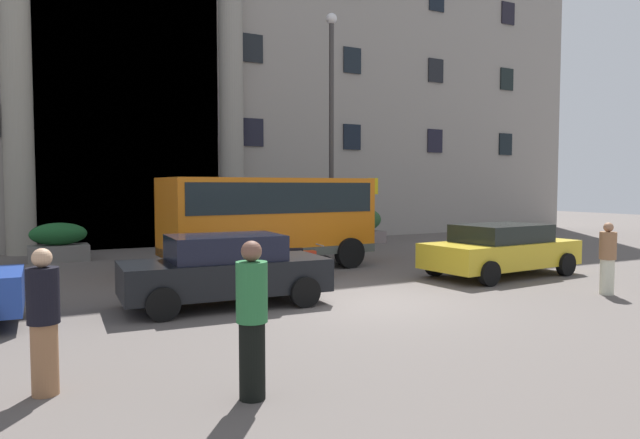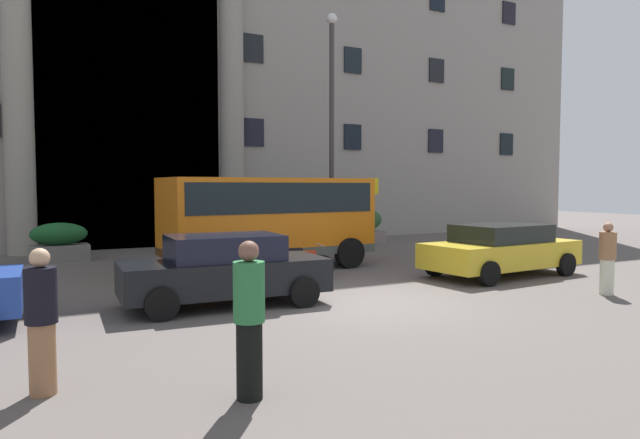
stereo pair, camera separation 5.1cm
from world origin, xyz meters
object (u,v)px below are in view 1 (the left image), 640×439
(lamppost_plaza_centre, at_px, (331,116))
(hedge_planter_west, at_px, (272,229))
(orange_minibus, at_px, (268,214))
(motorcycle_far_end, at_px, (502,247))
(hedge_planter_entrance_right, at_px, (59,243))
(pedestrian_man_red_shirt, at_px, (608,258))
(parked_estate_mid, at_px, (501,249))
(pedestrian_child_trailing, at_px, (44,321))
(hedge_planter_far_east, at_px, (364,226))
(parked_coupe_end, at_px, (225,269))
(bus_stop_sign, at_px, (372,206))
(pedestrian_woman_with_bag, at_px, (252,319))
(scooter_by_planter, at_px, (298,262))

(lamppost_plaza_centre, bearing_deg, hedge_planter_west, 118.22)
(orange_minibus, bearing_deg, motorcycle_far_end, -17.82)
(hedge_planter_entrance_right, xyz_separation_m, pedestrian_man_red_shirt, (10.47, -12.02, 0.21))
(parked_estate_mid, distance_m, pedestrian_child_trailing, 11.95)
(hedge_planter_far_east, distance_m, parked_coupe_end, 13.19)
(hedge_planter_far_east, height_order, parked_coupe_end, hedge_planter_far_east)
(hedge_planter_far_east, bearing_deg, bus_stop_sign, -116.52)
(orange_minibus, relative_size, lamppost_plaza_centre, 0.70)
(bus_stop_sign, distance_m, parked_coupe_end, 10.33)
(bus_stop_sign, height_order, lamppost_plaza_centre, lamppost_plaza_centre)
(parked_coupe_end, bearing_deg, pedestrian_child_trailing, -129.46)
(pedestrian_woman_with_bag, bearing_deg, lamppost_plaza_centre, 3.70)
(parked_estate_mid, bearing_deg, lamppost_plaza_centre, 95.99)
(motorcycle_far_end, height_order, pedestrian_man_red_shirt, pedestrian_man_red_shirt)
(bus_stop_sign, xyz_separation_m, lamppost_plaza_centre, (-1.35, 0.70, 3.31))
(pedestrian_child_trailing, xyz_separation_m, pedestrian_man_red_shirt, (11.40, 0.85, -0.06))
(hedge_planter_entrance_right, bearing_deg, hedge_planter_far_east, 1.24)
(orange_minibus, distance_m, pedestrian_man_red_shirt, 8.97)
(bus_stop_sign, height_order, pedestrian_child_trailing, bus_stop_sign)
(bus_stop_sign, distance_m, pedestrian_child_trailing, 15.40)
(bus_stop_sign, bearing_deg, motorcycle_far_end, -62.23)
(hedge_planter_west, bearing_deg, pedestrian_woman_with_bag, -114.13)
(hedge_planter_far_east, bearing_deg, lamppost_plaza_centre, -142.89)
(pedestrian_woman_with_bag, bearing_deg, motorcycle_far_end, -20.84)
(hedge_planter_far_east, bearing_deg, hedge_planter_entrance_right, -178.76)
(orange_minibus, distance_m, parked_coupe_end, 5.31)
(parked_coupe_end, xyz_separation_m, motorcycle_far_end, (10.14, 2.35, -0.28))
(hedge_planter_far_east, height_order, parked_estate_mid, hedge_planter_far_east)
(pedestrian_child_trailing, bearing_deg, hedge_planter_west, -101.67)
(scooter_by_planter, distance_m, pedestrian_woman_with_bag, 8.32)
(hedge_planter_entrance_right, height_order, pedestrian_woman_with_bag, pedestrian_woman_with_bag)
(hedge_planter_far_east, xyz_separation_m, pedestrian_child_trailing, (-12.77, -13.12, 0.15))
(parked_estate_mid, relative_size, motorcycle_far_end, 2.32)
(hedge_planter_west, distance_m, lamppost_plaza_centre, 5.10)
(scooter_by_planter, relative_size, pedestrian_child_trailing, 1.15)
(orange_minibus, bearing_deg, bus_stop_sign, 20.98)
(hedge_planter_west, relative_size, pedestrian_woman_with_bag, 1.04)
(bus_stop_sign, distance_m, pedestrian_man_red_shirt, 9.54)
(hedge_planter_west, distance_m, parked_estate_mid, 9.95)
(pedestrian_man_red_shirt, distance_m, lamppost_plaza_centre, 11.11)
(pedestrian_woman_with_bag, distance_m, pedestrian_man_red_shirt, 9.55)
(orange_minibus, bearing_deg, pedestrian_child_trailing, -129.56)
(motorcycle_far_end, bearing_deg, pedestrian_child_trailing, -150.36)
(pedestrian_child_trailing, distance_m, lamppost_plaza_centre, 15.48)
(bus_stop_sign, relative_size, hedge_planter_far_east, 1.53)
(scooter_by_planter, bearing_deg, motorcycle_far_end, 8.31)
(pedestrian_child_trailing, bearing_deg, hedge_planter_entrance_right, -73.02)
(parked_coupe_end, bearing_deg, bus_stop_sign, 42.90)
(bus_stop_sign, relative_size, hedge_planter_west, 1.44)
(parked_coupe_end, bearing_deg, lamppost_plaza_centre, 51.15)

